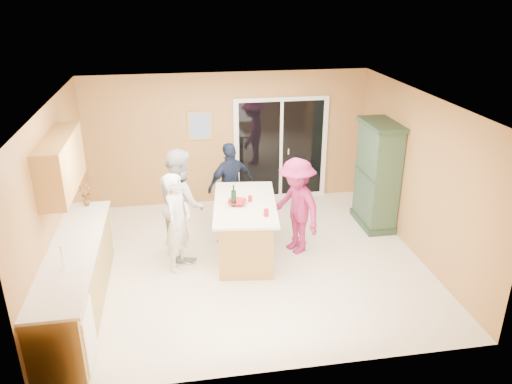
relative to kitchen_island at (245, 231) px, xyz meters
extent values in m
plane|color=white|center=(0.01, -0.21, -0.44)|extent=(5.50, 5.50, 0.00)
cube|color=silver|center=(0.01, -0.21, 2.16)|extent=(5.50, 5.00, 0.10)
cube|color=tan|center=(0.01, 2.29, 0.86)|extent=(5.50, 0.10, 2.60)
cube|color=tan|center=(0.01, -2.71, 0.86)|extent=(5.50, 0.10, 2.60)
cube|color=tan|center=(-2.74, -0.21, 0.86)|extent=(0.10, 5.00, 2.60)
cube|color=tan|center=(2.76, -0.21, 0.86)|extent=(0.10, 5.00, 2.60)
cube|color=#A88741|center=(-2.44, -1.11, 0.01)|extent=(0.60, 3.00, 0.90)
cube|color=white|center=(-2.43, -2.21, -0.04)|extent=(0.62, 0.60, 0.72)
cube|color=silver|center=(-2.43, -1.11, 0.48)|extent=(0.65, 3.05, 0.04)
cylinder|color=silver|center=(-2.44, -1.61, 0.65)|extent=(0.02, 0.02, 0.30)
cube|color=#A88741|center=(-2.57, -0.41, 1.44)|extent=(0.35, 1.60, 0.75)
cube|color=white|center=(1.06, 2.26, 0.61)|extent=(1.90, 0.05, 2.10)
cube|color=black|center=(1.06, 2.25, 0.61)|extent=(1.70, 0.03, 1.94)
cube|color=white|center=(1.06, 2.24, 0.61)|extent=(0.06, 0.04, 1.94)
cube|color=silver|center=(1.21, 2.23, 0.56)|extent=(0.02, 0.03, 0.12)
cube|color=tan|center=(-0.54, 2.27, 1.16)|extent=(0.46, 0.03, 0.56)
cube|color=#45618F|center=(-0.54, 2.26, 1.16)|extent=(0.38, 0.02, 0.48)
cube|color=#A88741|center=(0.00, 0.00, 0.01)|extent=(1.00, 1.66, 0.89)
cube|color=silver|center=(0.00, 0.00, 0.48)|extent=(1.17, 1.88, 0.04)
cube|color=black|center=(0.00, 0.00, -0.39)|extent=(0.91, 1.57, 0.10)
cube|color=#233927|center=(2.50, 0.75, -0.38)|extent=(0.54, 1.01, 0.11)
cube|color=#38543F|center=(2.50, 0.75, 0.52)|extent=(0.48, 0.96, 1.80)
cube|color=#233927|center=(2.50, 0.75, 1.46)|extent=(0.55, 1.05, 0.08)
imported|color=silver|center=(-1.06, -0.23, 0.35)|extent=(0.59, 0.68, 1.57)
imported|color=#9D9DA0|center=(-0.99, 0.25, 0.46)|extent=(0.87, 1.01, 1.79)
imported|color=#161D31|center=(-0.09, 1.16, 0.34)|extent=(0.99, 0.73, 1.56)
imported|color=#9A2159|center=(0.84, 0.02, 0.36)|extent=(0.97, 1.19, 1.61)
imported|color=#AE131D|center=(-0.13, -0.05, 0.53)|extent=(0.35, 0.35, 0.07)
imported|color=maroon|center=(-2.44, 0.28, 0.68)|extent=(0.22, 0.18, 0.36)
cylinder|color=#AE131D|center=(0.09, 0.03, 0.54)|extent=(0.09, 0.09, 0.10)
cylinder|color=#AE131D|center=(0.24, -0.53, 0.55)|extent=(0.08, 0.08, 0.11)
cylinder|color=black|center=(-0.19, -0.10, 0.62)|extent=(0.08, 0.08, 0.25)
cylinder|color=black|center=(-0.19, -0.10, 0.80)|extent=(0.03, 0.03, 0.09)
cylinder|color=silver|center=(-0.25, 0.08, 0.50)|extent=(0.26, 0.26, 0.01)
camera|label=1|loc=(-1.01, -7.11, 3.68)|focal=35.00mm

